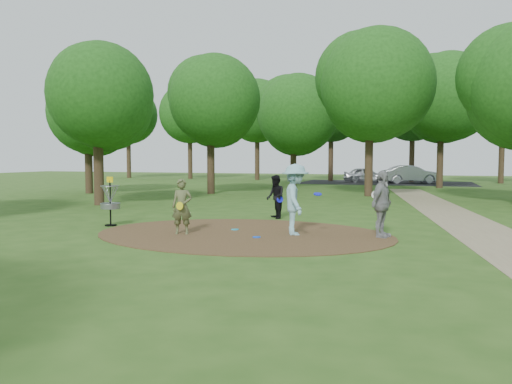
% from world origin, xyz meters
% --- Properties ---
extents(ground, '(100.00, 100.00, 0.00)m').
position_xyz_m(ground, '(0.00, 0.00, 0.00)').
color(ground, '#2D5119').
rests_on(ground, ground).
extents(dirt_clearing, '(8.40, 8.40, 0.02)m').
position_xyz_m(dirt_clearing, '(0.00, 0.00, 0.01)').
color(dirt_clearing, '#47301C').
rests_on(dirt_clearing, ground).
extents(footpath, '(7.55, 39.89, 0.01)m').
position_xyz_m(footpath, '(6.50, 2.00, 0.01)').
color(footpath, '#8C7A5B').
rests_on(footpath, ground).
extents(parking_lot, '(14.00, 8.00, 0.01)m').
position_xyz_m(parking_lot, '(2.00, 30.00, 0.00)').
color(parking_lot, black).
rests_on(parking_lot, ground).
extents(player_observer_with_disc, '(0.65, 0.52, 1.55)m').
position_xyz_m(player_observer_with_disc, '(-1.57, -0.59, 0.78)').
color(player_observer_with_disc, '#555D36').
rests_on(player_observer_with_disc, ground).
extents(player_throwing_with_disc, '(1.32, 1.45, 1.96)m').
position_xyz_m(player_throwing_with_disc, '(1.44, 0.29, 0.98)').
color(player_throwing_with_disc, '#8AC3CD').
rests_on(player_throwing_with_disc, ground).
extents(player_walking_with_disc, '(0.89, 0.94, 1.53)m').
position_xyz_m(player_walking_with_disc, '(-0.10, 3.69, 0.77)').
color(player_walking_with_disc, black).
rests_on(player_walking_with_disc, ground).
extents(player_waiting_with_disc, '(0.77, 1.14, 1.80)m').
position_xyz_m(player_waiting_with_disc, '(3.73, 0.56, 0.90)').
color(player_waiting_with_disc, gray).
rests_on(player_waiting_with_disc, ground).
extents(disc_ground_cyan, '(0.22, 0.22, 0.02)m').
position_xyz_m(disc_ground_cyan, '(-0.45, 0.58, 0.03)').
color(disc_ground_cyan, '#1AACD1').
rests_on(disc_ground_cyan, dirt_clearing).
extents(disc_ground_blue, '(0.22, 0.22, 0.02)m').
position_xyz_m(disc_ground_blue, '(0.59, -0.55, 0.03)').
color(disc_ground_blue, blue).
rests_on(disc_ground_blue, dirt_clearing).
extents(car_left, '(4.04, 2.41, 1.29)m').
position_xyz_m(car_left, '(0.31, 30.41, 0.64)').
color(car_left, '#ACAEB4').
rests_on(car_left, ground).
extents(car_right, '(4.77, 3.01, 1.48)m').
position_xyz_m(car_right, '(3.97, 29.76, 0.74)').
color(car_right, '#A0A1A7').
rests_on(car_right, ground).
extents(disc_golf_basket, '(0.63, 0.63, 1.54)m').
position_xyz_m(disc_golf_basket, '(-4.50, 0.30, 0.87)').
color(disc_golf_basket, black).
rests_on(disc_golf_basket, ground).
extents(tree_ring, '(36.84, 45.72, 9.13)m').
position_xyz_m(tree_ring, '(1.00, 9.88, 5.18)').
color(tree_ring, '#332316').
rests_on(tree_ring, ground).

